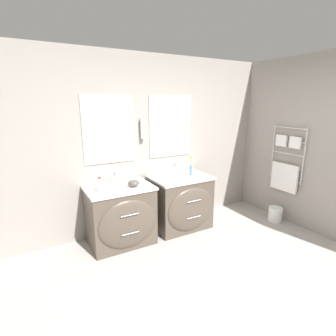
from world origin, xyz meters
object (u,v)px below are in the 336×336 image
object	(u,v)px
vanity_right	(182,202)
flower_vase	(191,168)
toiletry_bottle	(100,185)
vanity_left	(121,215)
waste_bin	(275,214)
amenity_bowl	(134,183)

from	to	relation	value
vanity_right	flower_vase	bearing A→B (deg)	14.47
toiletry_bottle	vanity_left	bearing A→B (deg)	12.58
flower_vase	vanity_left	bearing A→B (deg)	-177.58
vanity_right	waste_bin	size ratio (longest dim) A/B	3.68
vanity_left	vanity_right	size ratio (longest dim) A/B	1.00
toiletry_bottle	waste_bin	world-z (taller)	toiletry_bottle
vanity_right	amenity_bowl	bearing A→B (deg)	-176.43
vanity_left	toiletry_bottle	distance (m)	0.57
vanity_right	toiletry_bottle	size ratio (longest dim) A/B	4.38
vanity_right	toiletry_bottle	distance (m)	1.35
toiletry_bottle	amenity_bowl	world-z (taller)	toiletry_bottle
vanity_left	amenity_bowl	size ratio (longest dim) A/B	5.60
waste_bin	vanity_left	bearing A→B (deg)	166.84
toiletry_bottle	waste_bin	bearing A→B (deg)	-10.61
vanity_left	flower_vase	bearing A→B (deg)	2.42
toiletry_bottle	flower_vase	distance (m)	1.45
amenity_bowl	toiletry_bottle	bearing A→B (deg)	-178.49
toiletry_bottle	waste_bin	distance (m)	2.89
amenity_bowl	waste_bin	size ratio (longest dim) A/B	0.66
toiletry_bottle	amenity_bowl	xyz separation A→B (m)	(0.45, 0.01, -0.05)
toiletry_bottle	amenity_bowl	bearing A→B (deg)	1.51
vanity_right	vanity_left	bearing A→B (deg)	180.00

